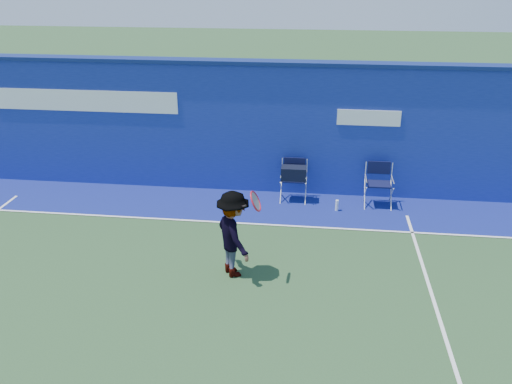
# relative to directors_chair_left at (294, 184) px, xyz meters

# --- Properties ---
(ground) EXTENTS (80.00, 80.00, 0.00)m
(ground) POSITION_rel_directors_chair_left_xyz_m (-1.99, -4.58, -0.40)
(ground) COLOR #294927
(ground) RESTS_ON ground
(stadium_wall) EXTENTS (24.00, 0.50, 3.08)m
(stadium_wall) POSITION_rel_directors_chair_left_xyz_m (-1.99, 0.62, 1.15)
(stadium_wall) COLOR navy
(stadium_wall) RESTS_ON ground
(out_of_bounds_strip) EXTENTS (24.00, 1.80, 0.01)m
(out_of_bounds_strip) POSITION_rel_directors_chair_left_xyz_m (-1.99, -0.48, -0.39)
(out_of_bounds_strip) COLOR navy
(out_of_bounds_strip) RESTS_ON ground
(court_lines) EXTENTS (24.00, 12.00, 0.01)m
(court_lines) POSITION_rel_directors_chair_left_xyz_m (-1.99, -3.98, -0.39)
(court_lines) COLOR white
(court_lines) RESTS_ON out_of_bounds_strip
(directors_chair_left) EXTENTS (0.57, 0.51, 0.95)m
(directors_chair_left) POSITION_rel_directors_chair_left_xyz_m (0.00, 0.00, 0.00)
(directors_chair_left) COLOR silver
(directors_chair_left) RESTS_ON ground
(directors_chair_right) EXTENTS (0.58, 0.52, 0.97)m
(directors_chair_right) POSITION_rel_directors_chair_left_xyz_m (1.91, -0.08, -0.09)
(directors_chair_right) COLOR silver
(directors_chair_right) RESTS_ON ground
(water_bottle) EXTENTS (0.07, 0.07, 0.25)m
(water_bottle) POSITION_rel_directors_chair_left_xyz_m (0.99, -0.48, -0.27)
(water_bottle) COLOR white
(water_bottle) RESTS_ON ground
(tennis_player) EXTENTS (1.03, 1.16, 1.65)m
(tennis_player) POSITION_rel_directors_chair_left_xyz_m (-0.85, -3.36, 0.39)
(tennis_player) COLOR #EA4738
(tennis_player) RESTS_ON ground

